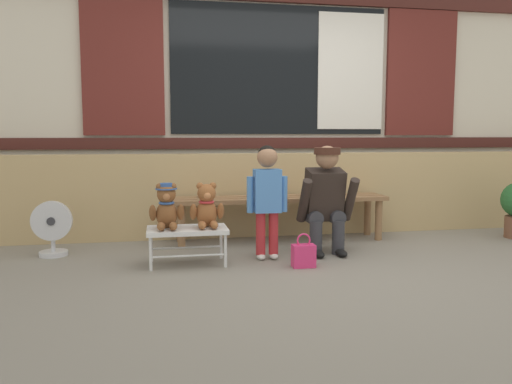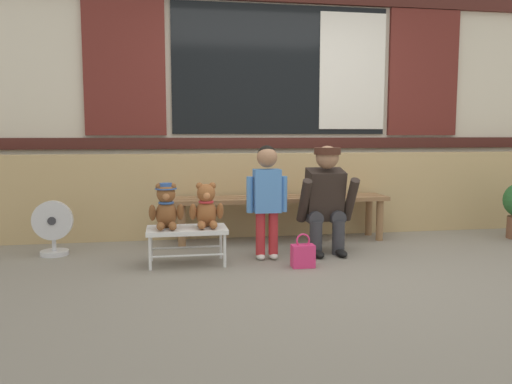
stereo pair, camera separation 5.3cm
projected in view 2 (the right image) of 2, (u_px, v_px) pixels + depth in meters
ground_plane at (330, 267)px, 4.10m from camera, size 60.00×60.00×0.00m
brick_low_wall at (289, 194)px, 5.45m from camera, size 7.61×0.25×0.85m
shop_facade at (279, 73)px, 5.81m from camera, size 7.76×0.26×3.44m
wooden_bench_long at (281, 203)px, 5.07m from camera, size 2.10×0.40×0.44m
small_display_bench at (187, 232)px, 4.17m from camera, size 0.64×0.36×0.30m
teddy_bear_with_hat at (166, 207)px, 4.12m from camera, size 0.28×0.27×0.36m
teddy_bear_plain at (206, 207)px, 4.18m from camera, size 0.28×0.26×0.36m
child_standing at (267, 189)px, 4.31m from camera, size 0.35×0.18×0.96m
adult_crouching at (326, 199)px, 4.55m from camera, size 0.50×0.49×0.95m
handbag_on_ground at (303, 255)px, 4.09m from camera, size 0.18×0.11×0.27m
floor_fan at (53, 228)px, 4.47m from camera, size 0.34×0.24×0.48m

